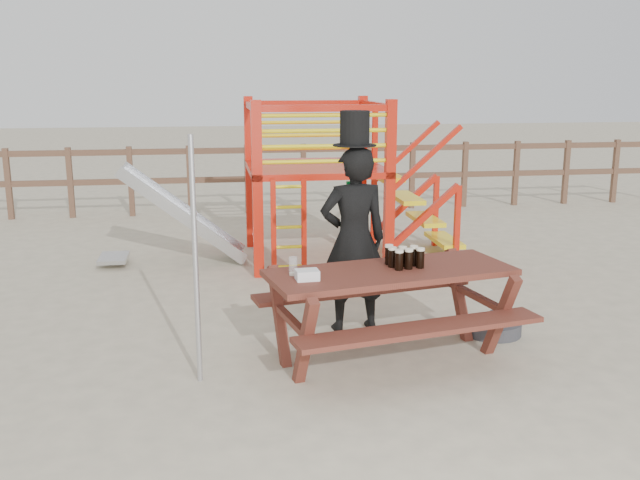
{
  "coord_description": "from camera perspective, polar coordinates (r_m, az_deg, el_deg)",
  "views": [
    {
      "loc": [
        -1.14,
        -5.51,
        2.36
      ],
      "look_at": [
        -0.16,
        0.8,
        0.89
      ],
      "focal_mm": 40.0,
      "sensor_mm": 36.0,
      "label": 1
    }
  ],
  "objects": [
    {
      "name": "playground_fort",
      "position": [
        9.27,
        -0.88,
        4.96
      ],
      "size": [
        4.71,
        1.84,
        2.1
      ],
      "color": "red",
      "rests_on": "ground"
    },
    {
      "name": "metal_pole",
      "position": [
        5.53,
        -9.93,
        -1.77
      ],
      "size": [
        0.04,
        0.04,
        1.95
      ],
      "primitive_type": "cylinder",
      "color": "#B2B2B7",
      "rests_on": "ground"
    },
    {
      "name": "man_with_hat",
      "position": [
        6.63,
        2.7,
        0.43
      ],
      "size": [
        0.67,
        0.47,
        2.06
      ],
      "rotation": [
        0.0,
        0.0,
        3.22
      ],
      "color": "black",
      "rests_on": "ground"
    },
    {
      "name": "picnic_table",
      "position": [
        6.04,
        5.61,
        -5.04
      ],
      "size": [
        2.29,
        1.79,
        0.79
      ],
      "rotation": [
        0.0,
        0.0,
        0.2
      ],
      "color": "maroon",
      "rests_on": "ground"
    },
    {
      "name": "ground",
      "position": [
        6.1,
        2.71,
        -9.81
      ],
      "size": [
        60.0,
        60.0,
        0.0
      ],
      "primitive_type": "plane",
      "color": "#BFB295",
      "rests_on": "ground"
    },
    {
      "name": "empty_glasses",
      "position": [
        5.75,
        -2.17,
        -2.16
      ],
      "size": [
        0.07,
        0.07,
        0.15
      ],
      "color": "silver",
      "rests_on": "picnic_table"
    },
    {
      "name": "back_fence",
      "position": [
        12.67,
        -3.58,
        5.55
      ],
      "size": [
        15.09,
        0.09,
        1.2
      ],
      "color": "brown",
      "rests_on": "ground"
    },
    {
      "name": "paper_bag",
      "position": [
        5.62,
        -1.03,
        -2.81
      ],
      "size": [
        0.19,
        0.15,
        0.08
      ],
      "primitive_type": "cube",
      "rotation": [
        0.0,
        0.0,
        0.07
      ],
      "color": "white",
      "rests_on": "picnic_table"
    },
    {
      "name": "stout_pints",
      "position": [
        6.02,
        6.71,
        -1.37
      ],
      "size": [
        0.3,
        0.26,
        0.17
      ],
      "color": "black",
      "rests_on": "picnic_table"
    },
    {
      "name": "parasol_base",
      "position": [
        6.93,
        13.64,
        -6.8
      ],
      "size": [
        0.53,
        0.53,
        0.22
      ],
      "color": "#36363B",
      "rests_on": "ground"
    }
  ]
}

